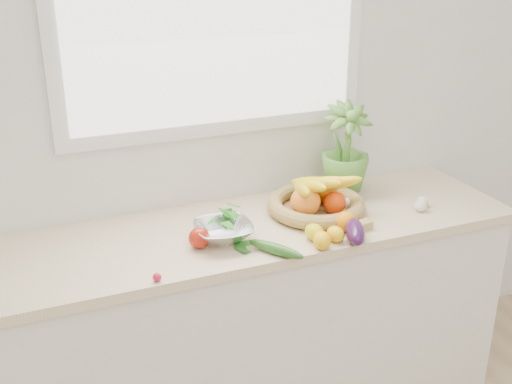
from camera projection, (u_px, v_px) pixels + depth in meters
name	position (u px, v px, depth m)	size (l,w,h in m)	color
back_wall	(215.00, 98.00, 2.62)	(4.50, 0.02, 2.70)	white
counter_cabinet	(243.00, 327.00, 2.71)	(2.20, 0.58, 0.86)	silver
countertop	(242.00, 232.00, 2.54)	(2.24, 0.62, 0.04)	beige
orange_loose	(345.00, 222.00, 2.48)	(0.08, 0.08, 0.08)	orange
lemon_a	(314.00, 232.00, 2.41)	(0.07, 0.08, 0.07)	yellow
lemon_b	(322.00, 240.00, 2.35)	(0.07, 0.08, 0.07)	#F9B40D
lemon_c	(335.00, 234.00, 2.41)	(0.06, 0.08, 0.06)	#FFB90D
apple	(199.00, 238.00, 2.35)	(0.08, 0.08, 0.08)	#A81D0D
ginger	(359.00, 226.00, 2.50)	(0.11, 0.04, 0.03)	tan
garlic_a	(423.00, 201.00, 2.71)	(0.05, 0.05, 0.04)	beige
garlic_b	(347.00, 203.00, 2.69)	(0.06, 0.06, 0.05)	beige
garlic_c	(421.00, 206.00, 2.66)	(0.05, 0.05, 0.05)	silver
eggplant	(355.00, 232.00, 2.41)	(0.07, 0.19, 0.08)	#300F39
cucumber	(276.00, 249.00, 2.31)	(0.04, 0.23, 0.04)	#1C5B1A
radish	(157.00, 277.00, 2.14)	(0.03, 0.03, 0.03)	red
potted_herb	(345.00, 147.00, 2.77)	(0.22, 0.22, 0.39)	#569235
fruit_basket	(316.00, 200.00, 2.64)	(0.53, 0.53, 0.20)	#A67C4A
colander_with_spinach	(223.00, 227.00, 2.39)	(0.24, 0.24, 0.12)	white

